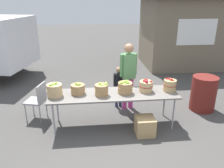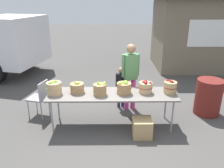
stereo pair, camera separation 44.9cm
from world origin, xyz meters
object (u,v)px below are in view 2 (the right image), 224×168
Objects in this scene: vendor_adult at (130,72)px; trash_barrel at (208,97)px; apple_basket_green_2 at (100,89)px; apple_basket_red_1 at (170,87)px; folding_chair at (40,96)px; apple_basket_red_0 at (145,87)px; produce_crate at (142,128)px; apple_basket_green_3 at (124,88)px; apple_basket_green_0 at (54,88)px; apple_basket_green_1 at (77,87)px; child_customer at (121,84)px; market_table at (112,95)px.

vendor_adult is 1.94m from trash_barrel.
apple_basket_green_2 is 1.47m from apple_basket_red_1.
apple_basket_red_0 is at bearing 95.86° from folding_chair.
vendor_adult reaches higher than produce_crate.
apple_basket_green_3 is at bearing -179.57° from apple_basket_red_1.
produce_crate is at bearing -13.13° from apple_basket_green_0.
vendor_adult reaches higher than trash_barrel.
produce_crate is (1.80, -0.42, -0.70)m from apple_basket_green_0.
apple_basket_red_1 is (1.96, -0.05, 0.02)m from apple_basket_green_1.
vendor_adult is at bearing 31.10° from apple_basket_green_1.
apple_basket_red_0 is (0.46, 0.04, 0.00)m from apple_basket_green_3.
apple_basket_red_0 is 0.35× the size of trash_barrel.
child_customer is 2.10m from trash_barrel.
apple_basket_red_1 reaches higher than apple_basket_green_3.
market_table is at bearing 57.29° from child_customer.
apple_basket_green_1 is 0.36× the size of folding_chair.
child_customer reaches higher than produce_crate.
vendor_adult reaches higher than apple_basket_green_3.
apple_basket_green_3 is (0.25, 0.01, 0.16)m from market_table.
child_customer is 1.23× the size of folding_chair.
child_customer is (-0.02, 0.88, -0.26)m from apple_basket_green_3.
trash_barrel is at bearing 24.92° from apple_basket_red_1.
market_table is 1.74m from folding_chair.
apple_basket_green_1 is 1.96m from apple_basket_red_1.
apple_basket_green_2 is 1.09m from child_customer.
apple_basket_green_1 is at bearing -171.56° from trash_barrel.
apple_basket_green_2 reaches higher than trash_barrel.
apple_basket_red_1 is (1.47, 0.08, 0.01)m from apple_basket_green_2.
apple_basket_green_3 is 0.19× the size of vendor_adult.
produce_crate is (0.85, -0.38, -0.69)m from apple_basket_green_2.
apple_basket_green_1 is 1.29m from child_customer.
produce_crate is (0.16, -1.21, -0.78)m from vendor_adult.
apple_basket_green_0 reaches higher than apple_basket_red_1.
apple_basket_green_1 is 0.36× the size of trash_barrel.
apple_basket_red_1 is (1.22, 0.02, 0.17)m from market_table.
apple_basket_green_2 is 0.91× the size of apple_basket_green_3.
child_customer is (0.23, 0.89, -0.09)m from market_table.
apple_basket_red_0 is at bearing 176.88° from apple_basket_red_1.
apple_basket_red_0 is 1.01× the size of apple_basket_red_1.
apple_basket_red_1 is (0.52, -0.03, 0.01)m from apple_basket_red_0.
market_table is 0.94m from vendor_adult.
apple_basket_green_2 is at bearing -177.00° from apple_basket_red_1.
apple_basket_green_0 is 0.95m from apple_basket_green_2.
child_customer reaches higher than apple_basket_green_3.
apple_basket_green_3 reaches higher than produce_crate.
vendor_adult is (1.18, 0.71, 0.11)m from apple_basket_green_1.
apple_basket_green_0 reaches higher than folding_chair.
apple_basket_red_1 is at bearing -155.08° from trash_barrel.
apple_basket_green_0 is 1.12× the size of apple_basket_green_2.
apple_basket_green_2 is at bearing 37.30° from vendor_adult.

